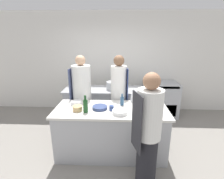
% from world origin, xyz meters
% --- Properties ---
extents(ground_plane, '(16.00, 16.00, 0.00)m').
position_xyz_m(ground_plane, '(0.00, 0.00, 0.00)').
color(ground_plane, gray).
extents(wall_back, '(8.00, 0.06, 2.80)m').
position_xyz_m(wall_back, '(0.00, 2.13, 1.40)').
color(wall_back, silver).
rests_on(wall_back, ground_plane).
extents(prep_counter, '(2.03, 0.86, 0.90)m').
position_xyz_m(prep_counter, '(0.00, 0.00, 0.45)').
color(prep_counter, '#A8AAAF').
rests_on(prep_counter, ground_plane).
extents(pass_counter, '(1.93, 0.70, 0.90)m').
position_xyz_m(pass_counter, '(-0.25, 1.20, 0.45)').
color(pass_counter, '#A8AAAF').
rests_on(pass_counter, ground_plane).
extents(oven_range, '(0.91, 0.68, 0.93)m').
position_xyz_m(oven_range, '(1.28, 1.74, 0.46)').
color(oven_range, '#A8AAAF').
rests_on(oven_range, ground_plane).
extents(chef_at_prep_near, '(0.40, 0.39, 1.71)m').
position_xyz_m(chef_at_prep_near, '(0.55, -0.73, 0.86)').
color(chef_at_prep_near, black).
rests_on(chef_at_prep_near, ground_plane).
extents(chef_at_stove, '(0.36, 0.34, 1.78)m').
position_xyz_m(chef_at_stove, '(0.13, 0.66, 0.90)').
color(chef_at_stove, black).
rests_on(chef_at_stove, ground_plane).
extents(chef_at_pass_far, '(0.42, 0.40, 1.78)m').
position_xyz_m(chef_at_pass_far, '(-0.64, 0.57, 0.89)').
color(chef_at_pass_far, black).
rests_on(chef_at_pass_far, ground_plane).
extents(bottle_olive_oil, '(0.08, 0.08, 0.30)m').
position_xyz_m(bottle_olive_oil, '(-0.43, -0.18, 1.02)').
color(bottle_olive_oil, '#19471E').
rests_on(bottle_olive_oil, prep_counter).
extents(bottle_vinegar, '(0.08, 0.08, 0.25)m').
position_xyz_m(bottle_vinegar, '(0.40, 0.35, 0.99)').
color(bottle_vinegar, silver).
rests_on(bottle_vinegar, prep_counter).
extents(bottle_wine, '(0.07, 0.07, 0.22)m').
position_xyz_m(bottle_wine, '(0.20, 0.18, 0.98)').
color(bottle_wine, '#2D5175').
rests_on(bottle_wine, prep_counter).
extents(bowl_mixing_large, '(0.20, 0.20, 0.07)m').
position_xyz_m(bowl_mixing_large, '(-0.67, 0.15, 0.93)').
color(bowl_mixing_large, white).
rests_on(bowl_mixing_large, prep_counter).
extents(bowl_prep_small, '(0.17, 0.17, 0.09)m').
position_xyz_m(bowl_prep_small, '(-0.58, -0.12, 0.94)').
color(bowl_prep_small, tan).
rests_on(bowl_prep_small, prep_counter).
extents(bowl_ceramic_blue, '(0.27, 0.27, 0.05)m').
position_xyz_m(bowl_ceramic_blue, '(-0.20, -0.02, 0.92)').
color(bowl_ceramic_blue, navy).
rests_on(bowl_ceramic_blue, prep_counter).
extents(bowl_wooden_salad, '(0.25, 0.25, 0.07)m').
position_xyz_m(bowl_wooden_salad, '(0.16, -0.22, 0.93)').
color(bowl_wooden_salad, white).
rests_on(bowl_wooden_salad, prep_counter).
extents(cup, '(0.08, 0.08, 0.09)m').
position_xyz_m(cup, '(0.01, -0.07, 0.94)').
color(cup, '#33477F').
rests_on(cup, prep_counter).
extents(stockpot, '(0.31, 0.31, 0.19)m').
position_xyz_m(stockpot, '(-0.02, 1.17, 0.99)').
color(stockpot, '#A8AAAF').
rests_on(stockpot, pass_counter).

